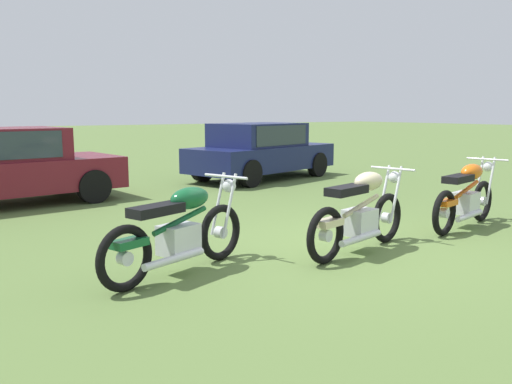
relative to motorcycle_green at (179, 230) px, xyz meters
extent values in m
plane|color=#567038|center=(2.31, -0.05, -0.48)|extent=(120.00, 120.00, 0.00)
torus|color=black|center=(0.64, 0.22, -0.15)|extent=(0.66, 0.30, 0.66)
torus|color=black|center=(-0.68, -0.23, -0.15)|extent=(0.66, 0.30, 0.66)
cylinder|color=silver|center=(0.64, 0.22, -0.15)|extent=(0.16, 0.14, 0.14)
cylinder|color=silver|center=(-0.68, -0.23, -0.15)|extent=(0.16, 0.14, 0.14)
cylinder|color=silver|center=(0.66, 0.32, 0.18)|extent=(0.26, 0.12, 0.72)
cylinder|color=silver|center=(0.72, 0.15, 0.18)|extent=(0.26, 0.12, 0.72)
cube|color=silver|center=(-0.01, 0.00, -0.10)|extent=(0.47, 0.41, 0.32)
cylinder|color=#14592D|center=(0.02, 0.01, 0.10)|extent=(0.74, 0.30, 0.22)
ellipsoid|color=#14592D|center=(0.17, 0.06, 0.33)|extent=(0.58, 0.41, 0.24)
cube|color=black|center=(-0.29, -0.09, 0.27)|extent=(0.65, 0.42, 0.10)
cube|color=#14592D|center=(-0.63, -0.21, -0.01)|extent=(0.40, 0.29, 0.08)
cylinder|color=silver|center=(0.73, 0.25, 0.50)|extent=(0.23, 0.62, 0.03)
sphere|color=silver|center=(0.79, 0.27, 0.38)|extent=(0.20, 0.20, 0.16)
cylinder|color=silver|center=(-0.16, -0.22, -0.24)|extent=(0.78, 0.33, 0.08)
torus|color=black|center=(2.90, -0.28, -0.15)|extent=(0.66, 0.24, 0.66)
torus|color=black|center=(1.55, -0.58, -0.15)|extent=(0.66, 0.24, 0.66)
cylinder|color=silver|center=(2.90, -0.28, -0.15)|extent=(0.16, 0.13, 0.14)
cylinder|color=silver|center=(1.55, -0.58, -0.15)|extent=(0.16, 0.13, 0.14)
cylinder|color=silver|center=(2.93, -0.17, 0.18)|extent=(0.27, 0.09, 0.72)
cylinder|color=silver|center=(2.97, -0.35, 0.18)|extent=(0.27, 0.09, 0.72)
cube|color=silver|center=(2.25, -0.43, -0.10)|extent=(0.46, 0.38, 0.32)
cylinder|color=beige|center=(2.27, -0.42, 0.10)|extent=(0.75, 0.23, 0.22)
ellipsoid|color=beige|center=(2.42, -0.38, 0.39)|extent=(0.56, 0.37, 0.24)
cube|color=black|center=(1.95, -0.49, 0.33)|extent=(0.64, 0.37, 0.10)
cube|color=beige|center=(1.61, -0.57, -0.01)|extent=(0.39, 0.26, 0.08)
cylinder|color=silver|center=(2.99, -0.25, 0.50)|extent=(0.17, 0.63, 0.03)
sphere|color=silver|center=(3.05, -0.24, 0.38)|extent=(0.19, 0.19, 0.16)
cylinder|color=silver|center=(2.07, -0.63, -0.24)|extent=(0.80, 0.26, 0.08)
torus|color=black|center=(5.19, -0.16, -0.15)|extent=(0.65, 0.23, 0.65)
torus|color=black|center=(3.85, -0.46, -0.15)|extent=(0.65, 0.23, 0.65)
cylinder|color=silver|center=(5.19, -0.16, -0.15)|extent=(0.16, 0.13, 0.14)
cylinder|color=silver|center=(3.85, -0.46, -0.15)|extent=(0.16, 0.13, 0.14)
cylinder|color=silver|center=(5.23, -0.06, 0.18)|extent=(0.27, 0.09, 0.73)
cylinder|color=silver|center=(5.27, -0.24, 0.18)|extent=(0.27, 0.09, 0.73)
cube|color=silver|center=(4.54, -0.31, -0.10)|extent=(0.46, 0.38, 0.32)
cylinder|color=orange|center=(4.57, -0.30, 0.10)|extent=(0.75, 0.22, 0.22)
ellipsoid|color=orange|center=(4.72, -0.27, 0.35)|extent=(0.56, 0.37, 0.24)
cube|color=black|center=(4.25, -0.37, 0.29)|extent=(0.64, 0.36, 0.10)
cube|color=orange|center=(3.91, -0.45, -0.01)|extent=(0.39, 0.25, 0.08)
cylinder|color=silver|center=(5.29, -0.14, 0.50)|extent=(0.17, 0.63, 0.03)
sphere|color=silver|center=(5.35, -0.13, 0.38)|extent=(0.19, 0.19, 0.16)
cylinder|color=silver|center=(4.36, -0.51, -0.24)|extent=(0.80, 0.25, 0.08)
cube|color=maroon|center=(-0.91, 5.62, 0.07)|extent=(4.38, 2.28, 0.60)
cylinder|color=black|center=(0.38, 6.62, -0.16)|extent=(0.66, 0.29, 0.64)
cylinder|color=black|center=(0.58, 4.94, -0.16)|extent=(0.66, 0.29, 0.64)
cube|color=#161E4C|center=(5.29, 6.16, 0.07)|extent=(4.42, 2.73, 0.60)
cube|color=#161E4C|center=(5.15, 6.12, 0.65)|extent=(2.59, 2.08, 0.60)
cube|color=#2D3842|center=(5.15, 6.12, 0.67)|extent=(2.27, 2.02, 0.48)
cylinder|color=black|center=(6.39, 7.29, -0.16)|extent=(0.68, 0.38, 0.64)
cylinder|color=black|center=(6.81, 5.76, -0.16)|extent=(0.68, 0.38, 0.64)
cylinder|color=black|center=(3.77, 6.56, -0.16)|extent=(0.68, 0.38, 0.64)
cylinder|color=black|center=(4.19, 5.04, -0.16)|extent=(0.68, 0.38, 0.64)
camera|label=1|loc=(-2.38, -5.03, 1.26)|focal=37.12mm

